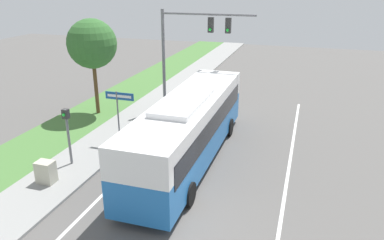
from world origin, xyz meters
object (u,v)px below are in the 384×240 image
at_px(utility_cabinet, 46,172).
at_px(street_sign, 119,107).
at_px(pedestrian_signal, 67,128).
at_px(signal_gantry, 189,41).
at_px(bus, 189,125).

bearing_deg(utility_cabinet, street_sign, 77.51).
xyz_separation_m(pedestrian_signal, street_sign, (1.09, 2.97, 0.17)).
xyz_separation_m(signal_gantry, street_sign, (-1.95, -5.93, -2.60)).
distance_m(pedestrian_signal, utility_cabinet, 2.28).
bearing_deg(utility_cabinet, pedestrian_signal, 90.71).
bearing_deg(bus, signal_gantry, 107.93).
distance_m(bus, utility_cabinet, 6.70).
bearing_deg(bus, street_sign, 169.80).
distance_m(bus, pedestrian_signal, 5.65).
distance_m(street_sign, utility_cabinet, 5.15).
relative_size(signal_gantry, street_sign, 2.24).
relative_size(bus, utility_cabinet, 12.25).
bearing_deg(bus, utility_cabinet, -141.80).
bearing_deg(utility_cabinet, signal_gantry, 74.31).
xyz_separation_m(street_sign, utility_cabinet, (-1.07, -4.81, -1.51)).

